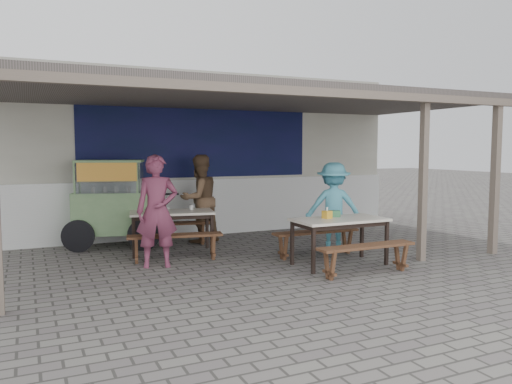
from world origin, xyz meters
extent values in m
plane|color=#625E58|center=(0.00, 0.00, 0.00)|extent=(60.00, 60.00, 0.00)
cube|color=beige|center=(0.00, 3.60, 1.75)|extent=(9.00, 1.20, 3.50)
cube|color=silver|center=(0.00, 2.97, 0.60)|extent=(9.00, 0.10, 1.20)
cube|color=#0F0D40|center=(-0.20, 2.98, 2.05)|extent=(5.00, 0.03, 1.60)
cube|color=#544B48|center=(0.00, 1.00, 2.75)|extent=(9.00, 4.20, 0.12)
cube|color=#706055|center=(0.00, -1.05, 2.65)|extent=(9.00, 0.12, 0.12)
cube|color=#706055|center=(3.90, -1.00, 1.35)|extent=(0.12, 0.12, 2.70)
cube|color=#706055|center=(2.35, -0.90, 1.35)|extent=(0.11, 0.11, 2.70)
cube|color=silver|center=(-1.24, 1.43, 0.73)|extent=(1.56, 0.99, 0.04)
cube|color=black|center=(-1.24, 1.43, 0.67)|extent=(1.45, 0.87, 0.06)
cube|color=black|center=(-1.95, 1.26, 0.35)|extent=(0.05, 0.05, 0.71)
cube|color=black|center=(-0.65, 1.00, 0.35)|extent=(0.05, 0.05, 0.71)
cube|color=black|center=(-1.84, 1.85, 0.35)|extent=(0.05, 0.05, 0.71)
cube|color=black|center=(-0.53, 1.59, 0.35)|extent=(0.05, 0.05, 0.71)
cube|color=brown|center=(-1.37, 0.76, 0.43)|extent=(1.58, 0.57, 0.04)
cube|color=brown|center=(-1.99, 0.88, 0.21)|extent=(0.10, 0.28, 0.41)
cube|color=brown|center=(-0.76, 0.64, 0.21)|extent=(0.10, 0.28, 0.41)
cube|color=brown|center=(-1.11, 2.09, 0.43)|extent=(1.58, 0.57, 0.04)
cube|color=brown|center=(-1.73, 2.21, 0.21)|extent=(0.10, 0.28, 0.41)
cube|color=brown|center=(-0.50, 1.97, 0.21)|extent=(0.10, 0.28, 0.41)
cube|color=silver|center=(0.94, -0.59, 0.73)|extent=(1.48, 0.77, 0.04)
cube|color=black|center=(0.94, -0.59, 0.67)|extent=(1.38, 0.67, 0.06)
cube|color=black|center=(0.26, -0.91, 0.35)|extent=(0.05, 0.05, 0.71)
cube|color=black|center=(1.62, -0.91, 0.35)|extent=(0.05, 0.05, 0.71)
cube|color=black|center=(0.26, -0.27, 0.35)|extent=(0.05, 0.05, 0.71)
cube|color=black|center=(1.62, -0.27, 0.35)|extent=(0.05, 0.05, 0.71)
cube|color=brown|center=(0.94, -1.29, 0.43)|extent=(1.58, 0.28, 0.04)
cube|color=brown|center=(0.30, -1.29, 0.21)|extent=(0.05, 0.28, 0.41)
cube|color=brown|center=(1.58, -1.29, 0.21)|extent=(0.05, 0.28, 0.41)
cube|color=brown|center=(0.93, 0.11, 0.43)|extent=(1.58, 0.28, 0.04)
cube|color=brown|center=(0.30, 0.11, 0.21)|extent=(0.05, 0.28, 0.41)
cube|color=brown|center=(1.57, 0.11, 0.21)|extent=(0.05, 0.28, 0.41)
cube|color=#759966|center=(-2.10, 2.38, 0.68)|extent=(1.57, 1.12, 0.73)
cube|color=#759966|center=(-2.10, 2.38, 0.29)|extent=(1.51, 1.07, 0.05)
cylinder|color=black|center=(-2.77, 2.18, 0.29)|extent=(0.58, 0.23, 0.59)
cylinder|color=black|center=(-1.67, 1.83, 0.29)|extent=(0.58, 0.23, 0.59)
cube|color=silver|center=(-2.15, 2.40, 1.34)|extent=(1.29, 0.94, 0.58)
cube|color=#759966|center=(-2.15, 2.40, 1.63)|extent=(1.34, 1.00, 0.04)
cube|color=orange|center=(-2.25, 2.08, 1.44)|extent=(1.01, 0.33, 0.34)
cylinder|color=black|center=(-1.30, 2.13, 1.00)|extent=(0.71, 0.26, 0.04)
imported|color=brown|center=(-1.73, 0.51, 0.88)|extent=(0.72, 0.56, 1.77)
imported|color=brown|center=(-0.47, 2.23, 0.87)|extent=(1.01, 0.89, 1.74)
imported|color=#4DA4BB|center=(1.48, 0.41, 0.80)|extent=(1.20, 1.01, 1.61)
cube|color=gold|center=(0.75, -0.50, 0.81)|extent=(0.15, 0.15, 0.12)
cube|color=#327046|center=(0.97, -0.40, 0.80)|extent=(0.18, 0.15, 0.10)
cylinder|color=silver|center=(-0.85, 1.53, 0.79)|extent=(0.07, 0.07, 0.08)
imported|color=white|center=(-1.37, 1.57, 0.78)|extent=(0.28, 0.28, 0.05)
camera|label=1|loc=(-3.56, -7.16, 1.86)|focal=35.00mm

